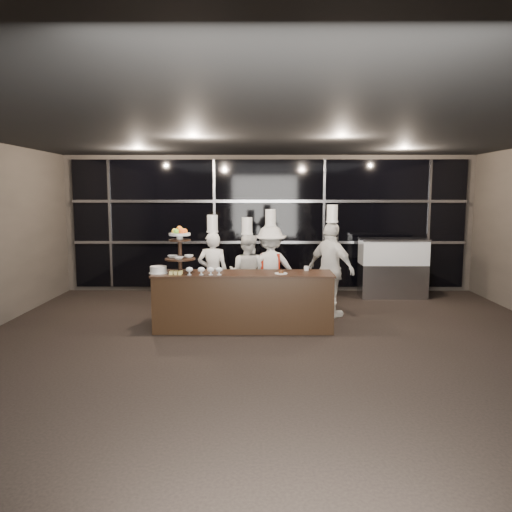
{
  "coord_description": "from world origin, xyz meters",
  "views": [
    {
      "loc": [
        -0.22,
        -6.04,
        2.17
      ],
      "look_at": [
        -0.27,
        2.07,
        1.15
      ],
      "focal_mm": 35.0,
      "sensor_mm": 36.0,
      "label": 1
    }
  ],
  "objects_px": {
    "display_stand": "(180,246)",
    "chef_a": "(213,272)",
    "display_case": "(393,265)",
    "buffet_counter": "(243,301)",
    "chef_b": "(247,272)",
    "layer_cake": "(158,270)",
    "chef_d": "(331,269)",
    "chef_c": "(270,268)"
  },
  "relations": [
    {
      "from": "chef_c",
      "to": "buffet_counter",
      "type": "bearing_deg",
      "value": -110.22
    },
    {
      "from": "layer_cake",
      "to": "chef_c",
      "type": "xyz_separation_m",
      "value": [
        1.8,
        1.29,
        -0.17
      ]
    },
    {
      "from": "display_stand",
      "to": "chef_a",
      "type": "distance_m",
      "value": 1.21
    },
    {
      "from": "layer_cake",
      "to": "display_case",
      "type": "distance_m",
      "value": 5.1
    },
    {
      "from": "buffet_counter",
      "to": "layer_cake",
      "type": "distance_m",
      "value": 1.43
    },
    {
      "from": "chef_a",
      "to": "chef_c",
      "type": "distance_m",
      "value": 1.06
    },
    {
      "from": "layer_cake",
      "to": "chef_a",
      "type": "distance_m",
      "value": 1.3
    },
    {
      "from": "buffet_counter",
      "to": "display_case",
      "type": "height_order",
      "value": "display_case"
    },
    {
      "from": "buffet_counter",
      "to": "display_stand",
      "type": "distance_m",
      "value": 1.33
    },
    {
      "from": "chef_a",
      "to": "chef_b",
      "type": "xyz_separation_m",
      "value": [
        0.61,
        0.16,
        -0.04
      ]
    },
    {
      "from": "display_stand",
      "to": "chef_c",
      "type": "distance_m",
      "value": 1.99
    },
    {
      "from": "buffet_counter",
      "to": "chef_b",
      "type": "height_order",
      "value": "chef_b"
    },
    {
      "from": "chef_a",
      "to": "layer_cake",
      "type": "bearing_deg",
      "value": -126.45
    },
    {
      "from": "display_stand",
      "to": "display_case",
      "type": "xyz_separation_m",
      "value": [
        4.05,
        2.53,
        -0.65
      ]
    },
    {
      "from": "display_stand",
      "to": "chef_d",
      "type": "relative_size",
      "value": 0.38
    },
    {
      "from": "display_stand",
      "to": "layer_cake",
      "type": "distance_m",
      "value": 0.5
    },
    {
      "from": "chef_a",
      "to": "chef_d",
      "type": "xyz_separation_m",
      "value": [
        2.09,
        -0.13,
        0.07
      ]
    },
    {
      "from": "display_stand",
      "to": "chef_b",
      "type": "xyz_separation_m",
      "value": [
        1.03,
        1.14,
        -0.6
      ]
    },
    {
      "from": "display_case",
      "to": "chef_c",
      "type": "relative_size",
      "value": 0.73
    },
    {
      "from": "buffet_counter",
      "to": "display_stand",
      "type": "bearing_deg",
      "value": -179.99
    },
    {
      "from": "chef_a",
      "to": "chef_b",
      "type": "bearing_deg",
      "value": 14.52
    },
    {
      "from": "layer_cake",
      "to": "chef_c",
      "type": "bearing_deg",
      "value": 35.69
    },
    {
      "from": "layer_cake",
      "to": "chef_b",
      "type": "height_order",
      "value": "chef_b"
    },
    {
      "from": "display_stand",
      "to": "chef_d",
      "type": "distance_m",
      "value": 2.7
    },
    {
      "from": "buffet_counter",
      "to": "chef_d",
      "type": "distance_m",
      "value": 1.78
    },
    {
      "from": "buffet_counter",
      "to": "chef_d",
      "type": "relative_size",
      "value": 1.44
    },
    {
      "from": "display_case",
      "to": "chef_b",
      "type": "relative_size",
      "value": 0.79
    },
    {
      "from": "display_stand",
      "to": "chef_c",
      "type": "xyz_separation_m",
      "value": [
        1.46,
        1.24,
        -0.53
      ]
    },
    {
      "from": "display_stand",
      "to": "display_case",
      "type": "height_order",
      "value": "display_stand"
    },
    {
      "from": "chef_b",
      "to": "buffet_counter",
      "type": "bearing_deg",
      "value": -91.73
    },
    {
      "from": "buffet_counter",
      "to": "layer_cake",
      "type": "xyz_separation_m",
      "value": [
        -1.34,
        -0.05,
        0.51
      ]
    },
    {
      "from": "layer_cake",
      "to": "chef_d",
      "type": "distance_m",
      "value": 3.0
    },
    {
      "from": "display_case",
      "to": "chef_c",
      "type": "xyz_separation_m",
      "value": [
        -2.59,
        -1.29,
        0.12
      ]
    },
    {
      "from": "display_stand",
      "to": "display_case",
      "type": "relative_size",
      "value": 0.54
    },
    {
      "from": "chef_c",
      "to": "chef_d",
      "type": "bearing_deg",
      "value": -20.05
    },
    {
      "from": "chef_b",
      "to": "chef_d",
      "type": "relative_size",
      "value": 0.88
    },
    {
      "from": "chef_c",
      "to": "chef_b",
      "type": "bearing_deg",
      "value": -167.16
    },
    {
      "from": "layer_cake",
      "to": "chef_d",
      "type": "xyz_separation_m",
      "value": [
        2.86,
        0.9,
        -0.12
      ]
    },
    {
      "from": "display_stand",
      "to": "chef_a",
      "type": "xyz_separation_m",
      "value": [
        0.43,
        0.99,
        -0.56
      ]
    },
    {
      "from": "layer_cake",
      "to": "chef_b",
      "type": "relative_size",
      "value": 0.17
    },
    {
      "from": "buffet_counter",
      "to": "chef_b",
      "type": "xyz_separation_m",
      "value": [
        0.03,
        1.14,
        0.28
      ]
    },
    {
      "from": "buffet_counter",
      "to": "chef_a",
      "type": "bearing_deg",
      "value": 120.18
    }
  ]
}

